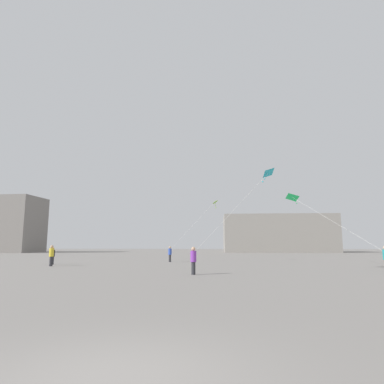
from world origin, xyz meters
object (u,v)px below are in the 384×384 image
at_px(person_in_yellow, 51,255).
at_px(person_in_blue, 170,253).
at_px(person_in_black, 53,255).
at_px(kite_emerald_delta, 294,198).
at_px(kite_cyan_delta, 267,174).
at_px(kite_lime_diamond, 214,203).
at_px(person_in_purple, 193,259).
at_px(building_centre_hall, 277,234).

relative_size(person_in_yellow, person_in_blue, 1.08).
bearing_deg(person_in_yellow, person_in_black, 55.84).
distance_m(person_in_yellow, kite_emerald_delta, 23.12).
xyz_separation_m(person_in_blue, kite_emerald_delta, (12.71, -3.25, 5.46)).
xyz_separation_m(kite_cyan_delta, kite_emerald_delta, (3.97, 9.23, -0.52)).
bearing_deg(person_in_black, kite_lime_diamond, 4.36).
xyz_separation_m(kite_lime_diamond, kite_emerald_delta, (7.87, -5.11, -0.22)).
bearing_deg(kite_lime_diamond, person_in_black, -154.13).
distance_m(person_in_purple, kite_lime_diamond, 18.28).
height_order(kite_emerald_delta, building_centre_hall, building_centre_hall).
relative_size(person_in_purple, kite_emerald_delta, 0.17).
bearing_deg(kite_lime_diamond, kite_cyan_delta, -74.78).
bearing_deg(person_in_blue, kite_cyan_delta, 178.15).
distance_m(person_in_black, kite_emerald_delta, 23.83).
bearing_deg(kite_emerald_delta, person_in_blue, 165.63).
relative_size(person_in_purple, person_in_black, 1.06).
relative_size(person_in_black, kite_lime_diamond, 0.28).
bearing_deg(person_in_yellow, kite_lime_diamond, -23.06).
xyz_separation_m(kite_lime_diamond, building_centre_hall, (15.71, 49.17, -2.02)).
distance_m(person_in_black, kite_lime_diamond, 17.85).
bearing_deg(kite_emerald_delta, person_in_purple, -126.72).
bearing_deg(kite_emerald_delta, building_centre_hall, 81.78).
xyz_separation_m(person_in_blue, kite_lime_diamond, (4.84, 1.86, 5.69)).
distance_m(person_in_yellow, building_centre_hall, 66.23).
height_order(kite_cyan_delta, kite_emerald_delta, kite_cyan_delta).
relative_size(person_in_black, building_centre_hall, 0.06).
bearing_deg(building_centre_hall, kite_emerald_delta, -98.22).
bearing_deg(person_in_blue, person_in_black, 81.19).
relative_size(person_in_yellow, kite_cyan_delta, 0.30).
xyz_separation_m(person_in_black, kite_lime_diamond, (15.21, 7.37, 5.72)).
xyz_separation_m(person_in_blue, building_centre_hall, (20.55, 51.02, 3.67)).
distance_m(kite_cyan_delta, kite_emerald_delta, 10.06).
bearing_deg(building_centre_hall, person_in_yellow, -116.79).
relative_size(person_in_purple, kite_cyan_delta, 0.28).
distance_m(person_in_purple, person_in_yellow, 14.87).
height_order(person_in_black, building_centre_hall, building_centre_hall).
bearing_deg(person_in_yellow, kite_emerald_delta, -45.82).
height_order(kite_lime_diamond, kite_emerald_delta, kite_lime_diamond).
bearing_deg(person_in_purple, kite_lime_diamond, 15.57).
distance_m(kite_cyan_delta, building_centre_hall, 64.64).
distance_m(person_in_purple, kite_cyan_delta, 8.44).
bearing_deg(building_centre_hall, kite_cyan_delta, -100.53).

